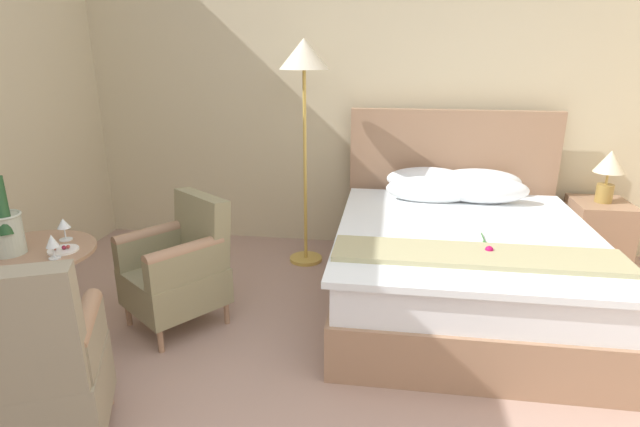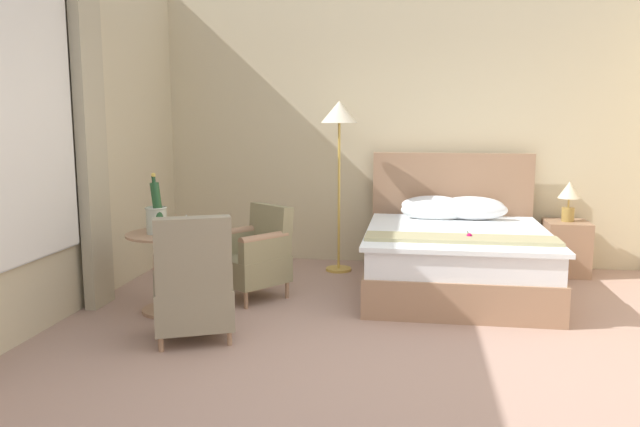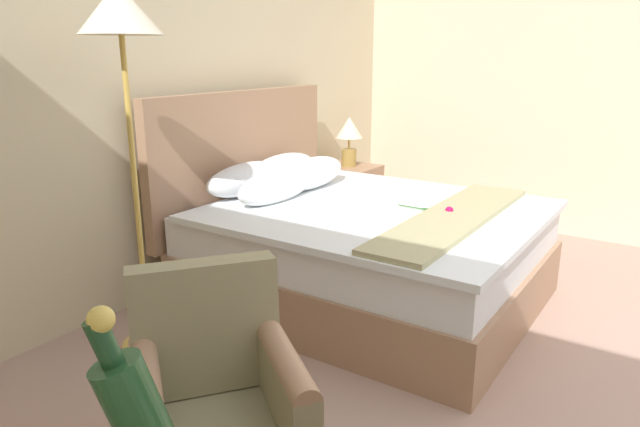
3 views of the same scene
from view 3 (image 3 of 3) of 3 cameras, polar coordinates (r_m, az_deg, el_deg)
The scene contains 6 objects.
wall_headboard_side at distance 3.76m, azimuth -16.67°, elevation 15.84°, with size 5.53×0.12×3.15m.
bed at distance 3.66m, azimuth 3.63°, elevation -2.90°, with size 1.74×2.06×1.28m.
nightstand at distance 5.07m, azimuth 2.86°, elevation 1.57°, with size 0.46×0.47×0.58m.
bedside_lamp at distance 4.96m, azimuth 2.95°, elevation 7.97°, with size 0.23×0.23×0.43m.
floor_lamp_brass at distance 2.92m, azimuth -19.21°, elevation 16.17°, with size 0.39×0.39×1.84m.
armchair_by_window at distance 1.99m, azimuth -10.26°, elevation -18.99°, with size 0.76×0.78×0.86m.
Camera 3 is at (-2.42, 0.22, 1.54)m, focal length 32.00 mm.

